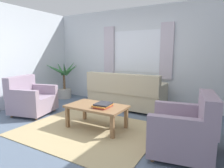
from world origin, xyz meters
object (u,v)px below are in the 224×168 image
at_px(armchair_right, 185,130).
at_px(armchair_left, 31,99).
at_px(couch, 125,94).
at_px(coffee_table, 97,108).
at_px(potted_plant, 64,82).
at_px(book_stack_on_table, 103,105).

bearing_deg(armchair_right, armchair_left, -101.87).
bearing_deg(couch, armchair_left, 40.57).
xyz_separation_m(coffee_table, potted_plant, (-2.27, 1.52, 0.11)).
xyz_separation_m(couch, book_stack_on_table, (0.26, -1.47, 0.11)).
relative_size(armchair_right, coffee_table, 0.88).
bearing_deg(couch, coffee_table, 93.92).
xyz_separation_m(book_stack_on_table, potted_plant, (-2.43, 1.55, 0.02)).
height_order(coffee_table, potted_plant, potted_plant).
bearing_deg(armchair_left, couch, -63.25).
bearing_deg(coffee_table, couch, 93.92).
bearing_deg(couch, potted_plant, -2.30).
relative_size(armchair_left, coffee_table, 0.92).
bearing_deg(coffee_table, potted_plant, 146.09).
height_order(armchair_left, coffee_table, armchair_left).
xyz_separation_m(armchair_left, book_stack_on_table, (1.99, 0.01, 0.12)).
distance_m(armchair_right, potted_plant, 4.22).
relative_size(armchair_right, book_stack_on_table, 2.81).
relative_size(couch, potted_plant, 1.59).
distance_m(book_stack_on_table, potted_plant, 2.88).
distance_m(coffee_table, potted_plant, 2.73).
bearing_deg(armchair_right, book_stack_on_table, -105.20).
distance_m(couch, potted_plant, 2.17).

